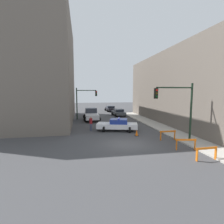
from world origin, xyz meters
TOP-DOWN VIEW (x-y plane):
  - ground_plane at (0.00, 0.00)m, footprint 120.00×120.00m
  - sidewalk_right at (6.20, 0.00)m, footprint 2.40×44.00m
  - building_corner_left at (-12.00, 14.00)m, footprint 14.00×20.00m
  - building_right at (13.40, 8.00)m, footprint 12.00×28.00m
  - traffic_light_near at (4.73, -0.39)m, footprint 3.64×0.35m
  - traffic_light_far at (-3.30, 14.89)m, footprint 3.44×0.35m
  - police_car at (0.39, 5.31)m, footprint 5.02×3.12m
  - white_truck at (-2.11, 13.85)m, footprint 2.66×5.41m
  - parked_car_near at (3.34, 17.96)m, footprint 2.40×4.38m
  - parked_car_mid at (3.14, 25.87)m, footprint 2.42×4.38m
  - pedestrian_crossing at (-2.68, 6.01)m, footprint 0.51×0.51m
  - barrier_front at (4.30, -4.53)m, footprint 1.60×0.20m
  - barrier_mid at (4.18, -2.41)m, footprint 1.58×0.44m
  - barrier_back at (4.23, 0.53)m, footprint 1.60×0.17m
  - traffic_cone at (1.85, 2.62)m, footprint 0.36×0.36m

SIDE VIEW (x-z plane):
  - ground_plane at x=0.00m, z-range 0.00..0.00m
  - sidewalk_right at x=6.20m, z-range 0.00..0.12m
  - traffic_cone at x=1.85m, z-range -0.01..0.65m
  - barrier_front at x=4.30m, z-range 0.17..1.07m
  - barrier_mid at x=4.18m, z-range 0.17..1.07m
  - barrier_back at x=4.23m, z-range 0.17..1.07m
  - parked_car_near at x=3.34m, z-range 0.02..1.33m
  - parked_car_mid at x=3.14m, z-range 0.02..1.33m
  - police_car at x=0.39m, z-range -0.04..1.48m
  - pedestrian_crossing at x=-2.68m, z-range 0.03..1.69m
  - white_truck at x=-2.11m, z-range -0.04..1.86m
  - traffic_light_far at x=-3.30m, z-range 0.80..6.00m
  - traffic_light_near at x=4.73m, z-range 0.93..6.13m
  - building_right at x=13.40m, z-range 0.00..10.16m
  - building_corner_left at x=-12.00m, z-range 0.00..15.46m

